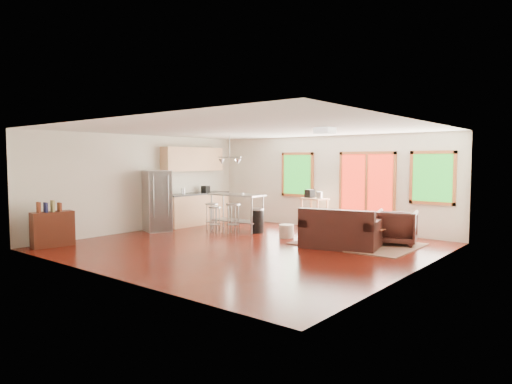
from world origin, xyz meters
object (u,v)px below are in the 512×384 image
Objects in this scene: coffee_table at (359,228)px; kitchen_cart at (314,202)px; rug at (357,244)px; ottoman at (341,231)px; armchair at (397,226)px; refrigerator at (157,201)px; island at (237,205)px; loveseat at (340,232)px.

kitchen_cart is (-1.96, 1.21, 0.39)m from coffee_table.
rug is 0.87m from ottoman.
refrigerator reaches higher than armchair.
kitchen_cart is (-1.29, 0.84, 0.57)m from ottoman.
kitchen_cart reaches higher than island.
loveseat is 2.06× the size of armchair.
kitchen_cart reaches higher than ottoman.
island is at bearing -136.05° from kitchen_cart.
armchair is at bearing 1.94° from ottoman.
rug is 1.43× the size of loveseat.
ottoman is (-0.70, 0.49, 0.17)m from rug.
refrigerator reaches higher than island.
coffee_table is (0.08, 0.75, 0.02)m from loveseat.
rug is 2.51m from kitchen_cart.
loveseat is 1.43m from armchair.
rug is at bearing 2.53° from island.
island reaches higher than coffee_table.
kitchen_cart is (-1.88, 1.96, 0.41)m from loveseat.
armchair is (0.70, 0.54, 0.43)m from rug.
armchair is at bearing 9.34° from island.
rug is 0.72m from loveseat.
refrigerator is at bearing 4.29° from armchair.
rug is 1.63× the size of island.
ottoman is 1.64m from kitchen_cart.
coffee_table is at bearing -31.66° from kitchen_cart.
island is (-4.24, -0.70, 0.25)m from armchair.
rug is 2.35× the size of kitchen_cart.
loveseat is 1.57× the size of coffee_table.
refrigerator is (-5.09, -1.73, 0.46)m from coffee_table.
island is at bearing -175.46° from coffee_table.
island is (-2.83, -0.65, 0.51)m from ottoman.
island reaches higher than rug.
ottoman is (-1.40, -0.05, -0.26)m from armchair.
coffee_table is 0.78m from ottoman.
armchair reaches higher than coffee_table.
coffee_table reaches higher than rug.
loveseat is at bearing 31.82° from refrigerator.
coffee_table is at bearing 39.51° from refrigerator.
armchair is (0.82, 1.17, 0.09)m from loveseat.
armchair is at bearing -16.28° from kitchen_cart.
armchair is at bearing 37.58° from rug.
loveseat is 3.36× the size of ottoman.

